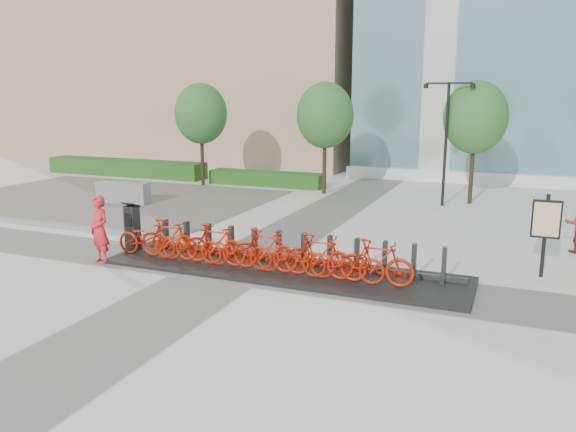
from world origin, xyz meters
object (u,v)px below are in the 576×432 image
at_px(map_sign, 546,223).
at_px(bike_0, 147,239).
at_px(kiosk, 132,227).
at_px(jersey_barrier, 123,193).
at_px(worker_red, 100,230).

bearing_deg(map_sign, bike_0, -166.38).
relative_size(kiosk, map_sign, 0.67).
xyz_separation_m(bike_0, map_sign, (10.12, 2.40, 0.82)).
height_order(bike_0, map_sign, map_sign).
height_order(bike_0, jersey_barrier, bike_0).
xyz_separation_m(bike_0, worker_red, (-0.93, -0.81, 0.36)).
relative_size(bike_0, map_sign, 0.89).
xyz_separation_m(worker_red, jersey_barrier, (-5.10, 7.37, -0.49)).
distance_m(worker_red, jersey_barrier, 8.98).
xyz_separation_m(bike_0, jersey_barrier, (-6.02, 6.56, -0.13)).
bearing_deg(map_sign, kiosk, -169.50).
bearing_deg(bike_0, map_sign, -76.65).
distance_m(bike_0, map_sign, 10.44).
bearing_deg(kiosk, bike_0, -22.18).
height_order(kiosk, worker_red, worker_red).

